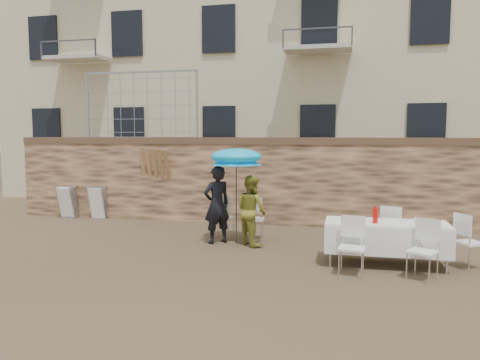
% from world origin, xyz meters
% --- Properties ---
extents(ground, '(80.00, 80.00, 0.00)m').
position_xyz_m(ground, '(0.00, 0.00, 0.00)').
color(ground, brown).
rests_on(ground, ground).
extents(stone_wall, '(13.00, 0.50, 2.20)m').
position_xyz_m(stone_wall, '(0.00, 5.00, 1.10)').
color(stone_wall, '#8E6547').
rests_on(stone_wall, ground).
extents(apartment_building, '(20.00, 8.00, 15.00)m').
position_xyz_m(apartment_building, '(0.00, 12.00, 7.50)').
color(apartment_building, '#C1B58B').
rests_on(apartment_building, ground).
extents(chain_link_fence, '(3.20, 0.06, 1.80)m').
position_xyz_m(chain_link_fence, '(-3.00, 5.00, 3.10)').
color(chain_link_fence, gray).
rests_on(chain_link_fence, stone_wall).
extents(man_suit, '(0.71, 0.70, 1.65)m').
position_xyz_m(man_suit, '(-0.18, 2.53, 0.83)').
color(man_suit, black).
rests_on(man_suit, ground).
extents(woman_dress, '(0.90, 0.90, 1.47)m').
position_xyz_m(woman_dress, '(0.57, 2.53, 0.73)').
color(woman_dress, gold).
rests_on(woman_dress, ground).
extents(umbrella, '(1.13, 1.13, 1.90)m').
position_xyz_m(umbrella, '(0.22, 2.63, 1.79)').
color(umbrella, '#3F3F44').
rests_on(umbrella, ground).
extents(couple_chair_left, '(0.50, 0.50, 0.96)m').
position_xyz_m(couple_chair_left, '(-0.18, 3.08, 0.48)').
color(couple_chair_left, white).
rests_on(couple_chair_left, ground).
extents(couple_chair_right, '(0.51, 0.51, 0.96)m').
position_xyz_m(couple_chair_right, '(0.52, 3.08, 0.48)').
color(couple_chair_right, white).
rests_on(couple_chair_right, ground).
extents(banquet_table, '(2.10, 0.85, 0.78)m').
position_xyz_m(banquet_table, '(3.20, 1.55, 0.73)').
color(banquet_table, white).
rests_on(banquet_table, ground).
extents(soda_bottle, '(0.09, 0.09, 0.26)m').
position_xyz_m(soda_bottle, '(3.00, 1.40, 0.91)').
color(soda_bottle, red).
rests_on(soda_bottle, banquet_table).
extents(table_chair_front_left, '(0.53, 0.53, 0.96)m').
position_xyz_m(table_chair_front_left, '(2.60, 0.80, 0.48)').
color(table_chair_front_left, white).
rests_on(table_chair_front_left, ground).
extents(table_chair_front_right, '(0.66, 0.66, 0.96)m').
position_xyz_m(table_chair_front_right, '(3.70, 0.80, 0.48)').
color(table_chair_front_right, white).
rests_on(table_chair_front_right, ground).
extents(table_chair_back, '(0.63, 0.63, 0.96)m').
position_xyz_m(table_chair_back, '(3.40, 2.35, 0.48)').
color(table_chair_back, white).
rests_on(table_chair_back, ground).
extents(table_chair_side, '(0.66, 0.66, 0.96)m').
position_xyz_m(table_chair_side, '(4.60, 1.65, 0.48)').
color(table_chair_side, white).
rests_on(table_chair_side, ground).
extents(chair_stack_left, '(0.46, 0.47, 0.92)m').
position_xyz_m(chair_stack_left, '(-5.04, 4.74, 0.46)').
color(chair_stack_left, white).
rests_on(chair_stack_left, ground).
extents(chair_stack_right, '(0.46, 0.40, 0.92)m').
position_xyz_m(chair_stack_right, '(-4.14, 4.74, 0.46)').
color(chair_stack_right, white).
rests_on(chair_stack_right, ground).
extents(wood_planks, '(0.70, 0.20, 2.00)m').
position_xyz_m(wood_planks, '(-2.54, 4.81, 1.00)').
color(wood_planks, '#A37749').
rests_on(wood_planks, ground).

